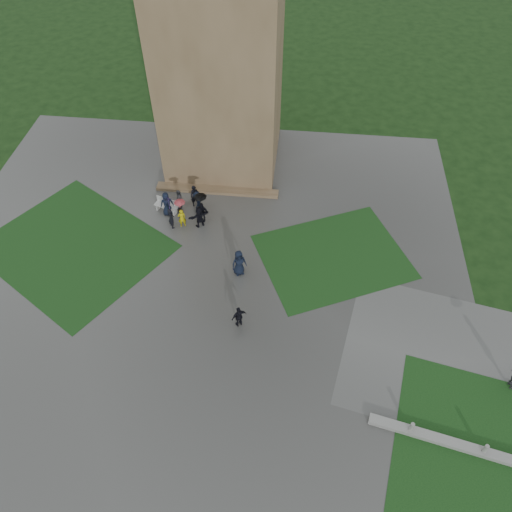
# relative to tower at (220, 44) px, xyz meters

# --- Properties ---
(ground) EXTENTS (120.00, 120.00, 0.00)m
(ground) POSITION_rel_tower_xyz_m (0.00, -15.00, -9.00)
(ground) COLOR black
(plaza) EXTENTS (34.00, 34.00, 0.02)m
(plaza) POSITION_rel_tower_xyz_m (0.00, -13.00, -8.99)
(plaza) COLOR #393937
(plaza) RESTS_ON ground
(lawn_inset_left) EXTENTS (14.10, 13.46, 0.01)m
(lawn_inset_left) POSITION_rel_tower_xyz_m (-8.50, -11.00, -8.97)
(lawn_inset_left) COLOR #123412
(lawn_inset_left) RESTS_ON plaza
(lawn_inset_right) EXTENTS (11.12, 10.15, 0.01)m
(lawn_inset_right) POSITION_rel_tower_xyz_m (8.50, -10.00, -8.97)
(lawn_inset_right) COLOR #123412
(lawn_inset_right) RESTS_ON plaza
(tower) EXTENTS (8.00, 8.00, 18.00)m
(tower) POSITION_rel_tower_xyz_m (0.00, 0.00, 0.00)
(tower) COLOR brown
(tower) RESTS_ON ground
(tower_plinth) EXTENTS (9.00, 0.80, 0.22)m
(tower_plinth) POSITION_rel_tower_xyz_m (0.00, -4.40, -8.87)
(tower_plinth) COLOR brown
(tower_plinth) RESTS_ON plaza
(bench) EXTENTS (1.79, 1.05, 0.99)m
(bench) POSITION_rel_tower_xyz_m (-3.18, -6.84, -8.47)
(bench) COLOR #ACACA7
(bench) RESTS_ON plaza
(visitor_cluster) EXTENTS (3.74, 3.20, 2.60)m
(visitor_cluster) POSITION_rel_tower_xyz_m (-1.65, -7.47, -7.84)
(visitor_cluster) COLOR black
(visitor_cluster) RESTS_ON plaza
(pedestrian_mid) EXTENTS (1.13, 1.01, 1.91)m
(pedestrian_mid) POSITION_rel_tower_xyz_m (2.61, -12.01, -8.03)
(pedestrian_mid) COLOR black
(pedestrian_mid) RESTS_ON plaza
(pedestrian_near) EXTENTS (1.06, 0.96, 1.58)m
(pedestrian_near) POSITION_rel_tower_xyz_m (3.12, -15.90, -8.19)
(pedestrian_near) COLOR black
(pedestrian_near) RESTS_ON plaza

